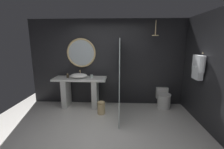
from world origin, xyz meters
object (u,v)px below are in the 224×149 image
object	(u,v)px
rain_shower_head	(155,33)
hanging_bathrobe	(198,66)
soap_dispenser	(68,76)
waste_bin	(101,107)
round_wall_mirror	(81,53)
vessel_sink	(79,76)
toilet	(163,99)
tumbler_cup	(92,76)

from	to	relation	value
rain_shower_head	hanging_bathrobe	size ratio (longest dim) A/B	0.64
soap_dispenser	rain_shower_head	xyz separation A→B (m)	(2.49, -0.01, 1.20)
waste_bin	round_wall_mirror	bearing A→B (deg)	132.06
vessel_sink	toilet	distance (m)	2.62
rain_shower_head	tumbler_cup	bearing A→B (deg)	177.80
vessel_sink	tumbler_cup	bearing A→B (deg)	10.67
tumbler_cup	rain_shower_head	bearing A→B (deg)	-2.20
soap_dispenser	hanging_bathrobe	world-z (taller)	hanging_bathrobe
vessel_sink	tumbler_cup	distance (m)	0.38
round_wall_mirror	hanging_bathrobe	size ratio (longest dim) A/B	1.38
tumbler_cup	round_wall_mirror	size ratio (longest dim) A/B	0.10
waste_bin	vessel_sink	bearing A→B (deg)	147.08
vessel_sink	round_wall_mirror	world-z (taller)	round_wall_mirror
rain_shower_head	hanging_bathrobe	world-z (taller)	rain_shower_head
tumbler_cup	rain_shower_head	world-z (taller)	rain_shower_head
soap_dispenser	round_wall_mirror	bearing A→B (deg)	37.80
soap_dispenser	round_wall_mirror	xyz separation A→B (m)	(0.37, 0.28, 0.65)
soap_dispenser	vessel_sink	bearing A→B (deg)	-1.40
rain_shower_head	toilet	distance (m)	1.93
vessel_sink	tumbler_cup	xyz separation A→B (m)	(0.37, 0.07, -0.02)
tumbler_cup	toilet	xyz separation A→B (m)	(2.15, 0.01, -0.68)
tumbler_cup	toilet	size ratio (longest dim) A/B	0.16
hanging_bathrobe	rain_shower_head	bearing A→B (deg)	142.95
round_wall_mirror	soap_dispenser	bearing A→B (deg)	-142.20
vessel_sink	rain_shower_head	world-z (taller)	rain_shower_head
rain_shower_head	toilet	xyz separation A→B (m)	(0.36, 0.08, -1.90)
hanging_bathrobe	waste_bin	distance (m)	2.64
tumbler_cup	waste_bin	size ratio (longest dim) A/B	0.24
rain_shower_head	waste_bin	bearing A→B (deg)	-162.43
tumbler_cup	waste_bin	world-z (taller)	tumbler_cup
round_wall_mirror	rain_shower_head	xyz separation A→B (m)	(2.13, -0.29, 0.55)
tumbler_cup	toilet	bearing A→B (deg)	0.29
toilet	rain_shower_head	bearing A→B (deg)	-167.69
rain_shower_head	waste_bin	size ratio (longest dim) A/B	1.13
toilet	waste_bin	world-z (taller)	toilet
toilet	waste_bin	xyz separation A→B (m)	(-1.81, -0.54, -0.07)
hanging_bathrobe	toilet	world-z (taller)	hanging_bathrobe
vessel_sink	waste_bin	world-z (taller)	vessel_sink
soap_dispenser	waste_bin	distance (m)	1.38
tumbler_cup	vessel_sink	bearing A→B (deg)	-169.33
toilet	hanging_bathrobe	bearing A→B (deg)	-54.91
vessel_sink	waste_bin	xyz separation A→B (m)	(0.71, -0.46, -0.78)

